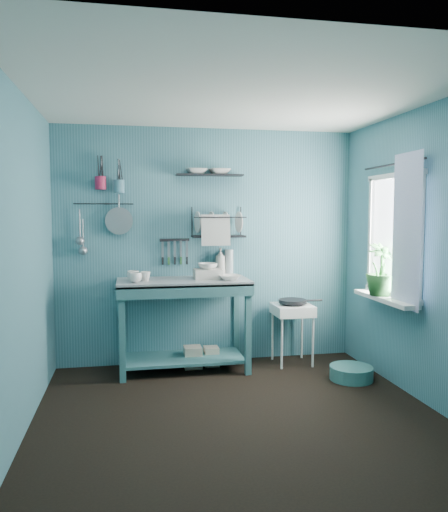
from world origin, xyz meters
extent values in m
plane|color=black|center=(0.00, 0.00, 0.00)|extent=(3.20, 3.20, 0.00)
plane|color=silver|center=(0.00, 0.00, 2.50)|extent=(3.20, 3.20, 0.00)
plane|color=#3C6F7B|center=(0.00, 1.50, 1.25)|extent=(3.20, 0.00, 3.20)
plane|color=#3C6F7B|center=(0.00, -1.50, 1.25)|extent=(3.20, 0.00, 3.20)
plane|color=#3C6F7B|center=(-1.60, 0.00, 1.25)|extent=(0.00, 3.00, 3.00)
plane|color=#3C6F7B|center=(1.60, 0.00, 1.25)|extent=(0.00, 3.00, 3.00)
cube|color=#346A6D|center=(-0.30, 1.23, 0.47)|extent=(1.33, 0.67, 0.94)
imported|color=silver|center=(-0.78, 1.07, 0.99)|extent=(0.12, 0.12, 0.10)
imported|color=silver|center=(-0.68, 1.17, 0.98)|extent=(0.14, 0.14, 0.09)
imported|color=silver|center=(-0.80, 1.23, 0.99)|extent=(0.17, 0.17, 0.10)
cube|color=beige|center=(-0.05, 1.21, 0.99)|extent=(0.28, 0.22, 0.10)
imported|color=silver|center=(-0.05, 1.21, 1.07)|extent=(0.20, 0.19, 0.06)
imported|color=beige|center=(0.12, 1.43, 1.09)|extent=(0.12, 0.12, 0.30)
cylinder|color=#ABBABE|center=(0.22, 1.45, 1.08)|extent=(0.09, 0.09, 0.28)
imported|color=silver|center=(0.15, 1.08, 0.96)|extent=(0.22, 0.22, 0.05)
cube|color=white|center=(0.86, 1.22, 0.32)|extent=(0.42, 0.42, 0.64)
cylinder|color=black|center=(0.86, 1.22, 0.67)|extent=(0.30, 0.30, 0.03)
cube|color=black|center=(-0.36, 1.47, 1.33)|extent=(0.32, 0.08, 0.03)
cube|color=black|center=(0.09, 1.37, 1.51)|extent=(0.56, 0.26, 0.32)
cube|color=black|center=(0.00, 1.40, 2.00)|extent=(0.71, 0.20, 0.01)
imported|color=silver|center=(-0.13, 1.40, 2.10)|extent=(0.23, 0.23, 0.06)
imported|color=silver|center=(0.11, 1.40, 2.03)|extent=(0.25, 0.25, 0.06)
cylinder|color=#AB1F43|center=(-1.11, 1.42, 1.91)|extent=(0.11, 0.11, 0.13)
cylinder|color=teal|center=(-0.93, 1.42, 1.88)|extent=(0.11, 0.11, 0.13)
cylinder|color=gray|center=(-0.93, 1.45, 1.53)|extent=(0.28, 0.03, 0.28)
cylinder|color=gray|center=(-1.32, 1.46, 1.50)|extent=(0.01, 0.01, 0.30)
cylinder|color=gray|center=(-1.30, 1.46, 1.39)|extent=(0.01, 0.01, 0.30)
cylinder|color=black|center=(-1.08, 1.47, 1.70)|extent=(0.60, 0.01, 0.01)
plane|color=white|center=(1.59, 0.45, 1.40)|extent=(0.00, 1.10, 1.10)
cube|color=white|center=(1.50, 0.45, 0.81)|extent=(0.16, 0.95, 0.04)
plane|color=white|center=(1.52, 0.15, 1.45)|extent=(0.00, 1.35, 1.35)
cylinder|color=black|center=(1.54, 0.45, 2.05)|extent=(0.02, 1.05, 0.02)
imported|color=#29662B|center=(1.50, 0.53, 1.08)|extent=(0.34, 0.34, 0.50)
cube|color=tan|center=(-0.20, 1.28, 0.11)|extent=(0.18, 0.18, 0.22)
cube|color=tan|center=(0.00, 1.31, 0.10)|extent=(0.15, 0.15, 0.20)
cylinder|color=teal|center=(1.26, 0.61, 0.07)|extent=(0.41, 0.41, 0.13)
camera|label=1|loc=(-0.83, -3.78, 1.60)|focal=35.00mm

